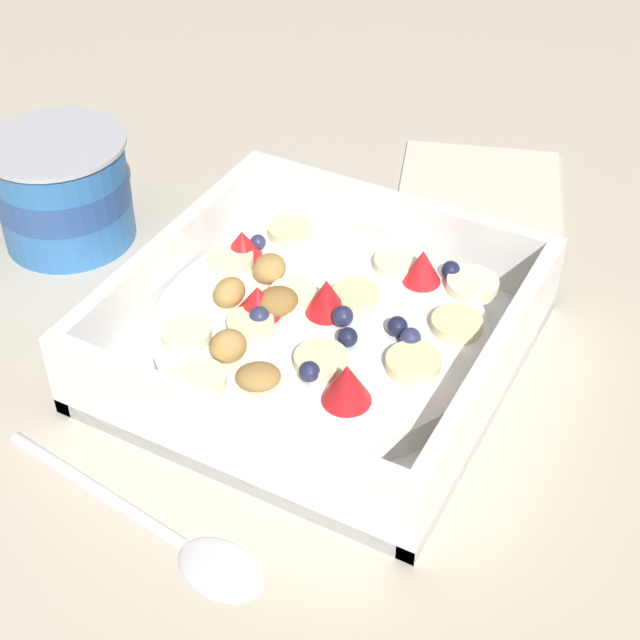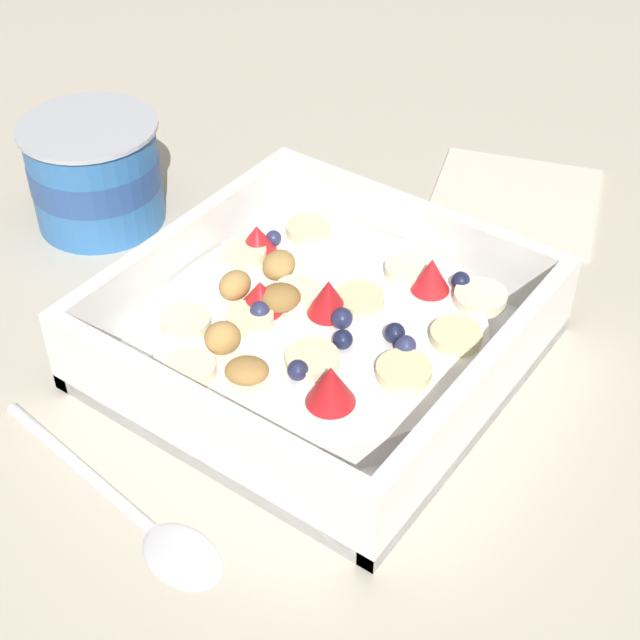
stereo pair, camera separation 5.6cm
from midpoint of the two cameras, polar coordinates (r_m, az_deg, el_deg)
name	(u,v)px [view 2 (the right image)]	position (r m, az deg, el deg)	size (l,w,h in m)	color
ground_plane	(334,379)	(0.57, 3.69, -3.66)	(2.40, 2.40, 0.00)	beige
fruit_bowl	(319,333)	(0.57, 2.79, -0.89)	(0.22, 0.22, 0.06)	white
spoon	(147,522)	(0.50, -7.02, -11.97)	(0.04, 0.17, 0.01)	silver
yogurt_cup	(95,172)	(0.69, -10.96, 8.52)	(0.10, 0.10, 0.08)	#3370B7
folded_napkin	(519,200)	(0.74, 13.91, 6.85)	(0.12, 0.12, 0.01)	silver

